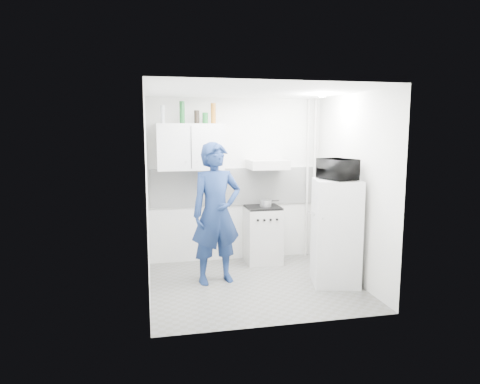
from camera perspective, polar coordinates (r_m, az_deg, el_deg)
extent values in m
plane|color=#56554D|center=(5.99, 1.96, -12.28)|extent=(2.80, 2.80, 0.00)
plane|color=white|center=(5.64, 2.09, 13.31)|extent=(2.80, 2.80, 0.00)
plane|color=silver|center=(6.88, -0.49, 1.55)|extent=(2.80, 0.00, 2.80)
plane|color=silver|center=(5.51, -12.26, -0.31)|extent=(0.00, 2.60, 2.60)
plane|color=silver|center=(6.16, 14.76, 0.49)|extent=(0.00, 2.60, 2.60)
imported|color=navy|center=(5.87, -3.19, -2.86)|extent=(0.79, 0.60, 1.94)
cube|color=#BBB8B3|center=(6.88, 3.03, -5.76)|extent=(0.55, 0.55, 0.88)
cube|color=silver|center=(6.00, 12.66, -5.26)|extent=(0.72, 0.72, 1.44)
cube|color=black|center=(6.79, 3.06, -2.03)|extent=(0.53, 0.53, 0.03)
cylinder|color=silver|center=(6.78, 3.44, -1.47)|extent=(0.18, 0.18, 0.10)
imported|color=black|center=(5.86, 12.92, 2.98)|extent=(0.58, 0.47, 0.28)
cylinder|color=#B2B7BC|center=(6.53, -10.29, 10.13)|extent=(0.06, 0.06, 0.26)
cylinder|color=#144C1E|center=(6.55, -7.72, 10.47)|extent=(0.08, 0.08, 0.33)
cylinder|color=black|center=(6.57, -5.79, 9.92)|extent=(0.08, 0.08, 0.20)
cylinder|color=#144C1E|center=(6.58, -4.66, 9.79)|extent=(0.09, 0.09, 0.17)
cylinder|color=brown|center=(6.60, -3.58, 10.42)|extent=(0.08, 0.08, 0.31)
cube|color=silver|center=(6.56, -6.66, 5.99)|extent=(1.00, 0.35, 0.70)
cube|color=#BBB8B3|center=(6.72, 3.70, 3.68)|extent=(0.60, 0.50, 0.14)
cube|color=white|center=(6.88, -0.47, 0.71)|extent=(2.74, 0.03, 0.60)
cylinder|color=#BBB8B3|center=(7.18, 9.87, 1.70)|extent=(0.05, 0.05, 2.60)
cylinder|color=#BBB8B3|center=(7.13, 8.97, 1.68)|extent=(0.04, 0.04, 2.60)
cylinder|color=white|center=(6.14, 10.93, 12.47)|extent=(0.10, 0.10, 0.02)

